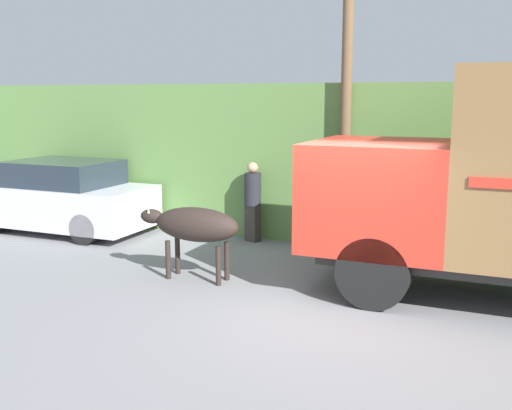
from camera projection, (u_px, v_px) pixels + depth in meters
name	position (u px, v px, depth m)	size (l,w,h in m)	color
ground_plane	(337.00, 308.00, 8.88)	(60.00, 60.00, 0.00)	gray
hillside_embankment	(412.00, 155.00, 14.61)	(32.00, 6.18, 3.35)	#608C47
brown_cow	(194.00, 225.00, 10.11)	(1.88, 0.58, 1.25)	#2D231E
parked_suv	(61.00, 197.00, 13.75)	(4.26, 1.88, 1.64)	silver
pedestrian_on_hill	(253.00, 198.00, 12.76)	(0.46, 0.46, 1.71)	#38332D
utility_pole	(346.00, 89.00, 11.70)	(0.90, 0.21, 6.22)	brown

